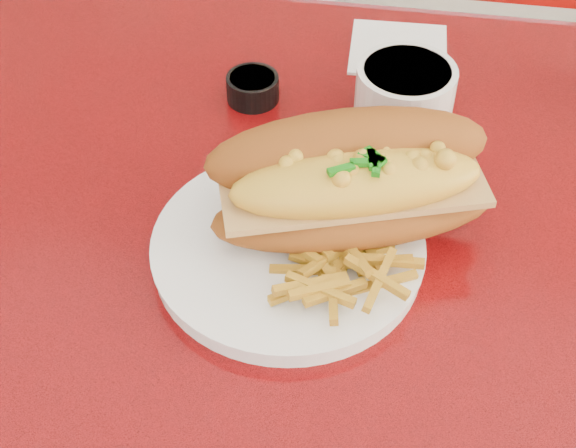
% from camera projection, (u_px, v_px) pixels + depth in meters
% --- Properties ---
extents(diner_table, '(1.23, 0.83, 0.77)m').
position_uv_depth(diner_table, '(428.00, 349.00, 0.83)').
color(diner_table, red).
rests_on(diner_table, ground).
extents(booth_bench_far, '(1.20, 0.51, 0.90)m').
position_uv_depth(booth_bench_far, '(425.00, 114.00, 1.61)').
color(booth_bench_far, '#A40F0A').
rests_on(booth_bench_far, ground).
extents(dinner_plate, '(0.29, 0.29, 0.02)m').
position_uv_depth(dinner_plate, '(288.00, 248.00, 0.69)').
color(dinner_plate, white).
rests_on(dinner_plate, diner_table).
extents(mac_hoagie, '(0.27, 0.19, 0.11)m').
position_uv_depth(mac_hoagie, '(352.00, 181.00, 0.67)').
color(mac_hoagie, '#8E4A17').
rests_on(mac_hoagie, dinner_plate).
extents(fries_pile, '(0.11, 0.11, 0.03)m').
position_uv_depth(fries_pile, '(345.00, 263.00, 0.66)').
color(fries_pile, gold).
rests_on(fries_pile, dinner_plate).
extents(fork, '(0.08, 0.11, 0.00)m').
position_uv_depth(fork, '(348.00, 237.00, 0.69)').
color(fork, silver).
rests_on(fork, dinner_plate).
extents(gravy_ramekin, '(0.11, 0.11, 0.06)m').
position_uv_depth(gravy_ramekin, '(405.00, 91.00, 0.82)').
color(gravy_ramekin, white).
rests_on(gravy_ramekin, diner_table).
extents(sauce_cup_left, '(0.06, 0.06, 0.03)m').
position_uv_depth(sauce_cup_left, '(253.00, 87.00, 0.85)').
color(sauce_cup_left, black).
rests_on(sauce_cup_left, diner_table).
extents(paper_napkin, '(0.11, 0.11, 0.00)m').
position_uv_depth(paper_napkin, '(398.00, 49.00, 0.92)').
color(paper_napkin, white).
rests_on(paper_napkin, diner_table).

